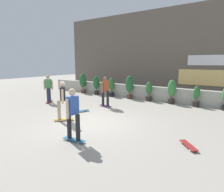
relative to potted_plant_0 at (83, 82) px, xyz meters
The scene contains 16 objects.
ground_plane 7.99m from the potted_plant_0, 44.35° to the right, with size 48.00×48.00×0.00m, color #A8A093.
planter_wall 5.71m from the potted_plant_0, ahead, with size 18.00×0.40×0.90m, color #B2ADA3.
building_backdrop 7.58m from the potted_plant_0, 38.06° to the left, with size 20.00×2.08×6.50m.
potted_plant_0 is the anchor object (origin of this frame).
potted_plant_1 1.39m from the potted_plant_0, ahead, with size 0.47×0.47×1.42m.
potted_plant_2 2.80m from the potted_plant_0, ahead, with size 0.44×0.44×1.34m.
potted_plant_3 4.29m from the potted_plant_0, ahead, with size 0.54×0.54×1.56m.
potted_plant_4 5.73m from the potted_plant_0, ahead, with size 0.39×0.39×1.26m.
potted_plant_5 7.19m from the potted_plant_0, ahead, with size 0.49×0.49×1.45m.
potted_plant_6 8.59m from the potted_plant_0, ahead, with size 0.36×0.36×1.18m.
skater_foreground 5.32m from the potted_plant_0, 33.38° to the right, with size 0.82×0.56×1.70m.
skater_by_wall_left 7.60m from the potted_plant_0, 53.00° to the right, with size 0.70×0.71×1.70m.
skater_mid_plaza 9.85m from the potted_plant_0, 48.52° to the right, with size 0.81×0.56×1.70m.
skater_by_wall_right 4.09m from the potted_plant_0, 77.47° to the right, with size 0.63×0.77×1.70m.
skateboard_near_camera 6.19m from the potted_plant_0, 47.69° to the right, with size 0.53×0.81×0.08m.
skateboard_aside 11.24m from the potted_plant_0, 30.88° to the right, with size 0.68×0.73×0.08m.
Camera 1 is at (5.21, -5.97, 2.49)m, focal length 31.47 mm.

